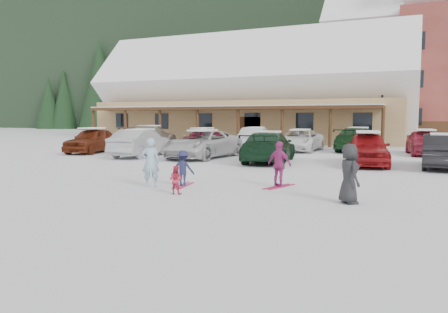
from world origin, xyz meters
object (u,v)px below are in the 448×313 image
at_px(lamp_post, 382,96).
at_px(parked_car_3, 269,147).
at_px(parked_car_8, 202,137).
at_px(toddler_red, 176,180).
at_px(parked_car_5, 442,151).
at_px(parked_car_7, 149,135).
at_px(parked_car_0, 92,140).
at_px(parked_car_4, 367,148).
at_px(parked_car_1, 140,143).
at_px(parked_car_11, 358,139).
at_px(parked_car_12, 424,142).
at_px(bystander_dark, 349,174).
at_px(day_lodge, 249,98).
at_px(adult_skier, 150,162).
at_px(parked_car_9, 255,138).
at_px(child_navy, 183,168).
at_px(parked_car_2, 203,144).
at_px(parked_car_10, 300,140).
at_px(child_magenta, 280,164).

height_order(lamp_post, parked_car_3, lamp_post).
bearing_deg(parked_car_8, toddler_red, -55.78).
distance_m(parked_car_5, parked_car_7, 21.37).
bearing_deg(toddler_red, parked_car_8, -69.70).
height_order(parked_car_0, parked_car_4, parked_car_4).
relative_size(parked_car_1, parked_car_11, 0.88).
distance_m(lamp_post, parked_car_7, 18.33).
distance_m(parked_car_1, parked_car_12, 16.29).
relative_size(lamp_post, parked_car_3, 1.34).
height_order(bystander_dark, parked_car_8, bystander_dark).
bearing_deg(day_lodge, parked_car_0, -101.07).
bearing_deg(adult_skier, parked_car_11, -137.81).
height_order(parked_car_0, parked_car_9, parked_car_0).
bearing_deg(child_navy, parked_car_2, -75.15).
distance_m(day_lodge, toddler_red, 29.84).
bearing_deg(parked_car_4, toddler_red, -120.89).
bearing_deg(parked_car_3, parked_car_2, -17.18).
xyz_separation_m(child_navy, parked_car_9, (-3.52, 16.73, 0.16)).
height_order(bystander_dark, parked_car_0, bystander_dark).
xyz_separation_m(lamp_post, child_navy, (-4.32, -23.95, -3.26)).
relative_size(parked_car_3, parked_car_10, 1.02).
bearing_deg(parked_car_12, child_magenta, -114.17).
xyz_separation_m(parked_car_4, parked_car_12, (2.47, 6.94, -0.04)).
bearing_deg(toddler_red, day_lodge, -77.54).
height_order(lamp_post, parked_car_12, lamp_post).
height_order(child_navy, parked_car_8, parked_car_8).
bearing_deg(parked_car_5, parked_car_12, -83.83).
height_order(parked_car_8, parked_car_11, parked_car_11).
distance_m(child_magenta, parked_car_3, 7.57).
height_order(toddler_red, bystander_dark, bystander_dark).
relative_size(lamp_post, parked_car_10, 1.37).
bearing_deg(parked_car_5, lamp_post, -75.77).
bearing_deg(parked_car_11, parked_car_7, 7.01).
xyz_separation_m(lamp_post, adult_skier, (-5.18, -24.50, -3.06)).
height_order(lamp_post, parked_car_1, lamp_post).
bearing_deg(parked_car_4, lamp_post, 84.08).
distance_m(parked_car_9, parked_car_11, 6.93).
bearing_deg(adult_skier, parked_car_2, -107.12).
distance_m(day_lodge, parked_car_10, 14.33).
relative_size(parked_car_1, parked_car_2, 0.85).
distance_m(parked_car_2, parked_car_9, 7.93).
relative_size(day_lodge, parked_car_0, 6.50).
relative_size(toddler_red, parked_car_1, 0.18).
distance_m(parked_car_3, parked_car_12, 10.23).
relative_size(parked_car_4, parked_car_11, 0.87).
bearing_deg(parked_car_7, parked_car_4, 161.01).
height_order(day_lodge, parked_car_1, day_lodge).
xyz_separation_m(parked_car_3, parked_car_9, (-3.77, 8.60, -0.01)).
bearing_deg(parked_car_3, parked_car_4, 178.95).
distance_m(adult_skier, parked_car_9, 17.49).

